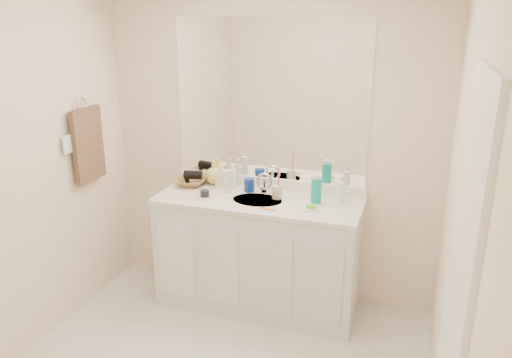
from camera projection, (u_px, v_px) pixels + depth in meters
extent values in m
cube|color=#FDE4C6|center=(269.00, 148.00, 3.82)|extent=(2.60, 0.02, 2.40)
cube|color=#FDE4C6|center=(3.00, 182.00, 3.04)|extent=(0.02, 2.60, 2.40)
cube|color=#FDE4C6|center=(460.00, 240.00, 2.26)|extent=(0.02, 2.60, 2.40)
cube|color=silver|center=(258.00, 255.00, 3.81)|extent=(1.50, 0.55, 0.85)
cube|color=white|center=(258.00, 201.00, 3.67)|extent=(1.52, 0.57, 0.03)
cube|color=white|center=(269.00, 183.00, 3.89)|extent=(1.52, 0.03, 0.08)
cylinder|color=beige|center=(257.00, 201.00, 3.66)|extent=(0.37, 0.37, 0.02)
cylinder|color=silver|center=(265.00, 185.00, 3.80)|extent=(0.02, 0.02, 0.11)
cube|color=white|center=(270.00, 101.00, 3.70)|extent=(1.48, 0.01, 1.20)
cylinder|color=navy|center=(249.00, 185.00, 3.81)|extent=(0.09, 0.09, 0.10)
cylinder|color=#C9BE8E|center=(277.00, 192.00, 3.67)|extent=(0.09, 0.09, 0.10)
cylinder|color=#FF4378|center=(279.00, 179.00, 3.63)|extent=(0.02, 0.04, 0.20)
cylinder|color=#0DA08C|center=(316.00, 191.00, 3.57)|extent=(0.09, 0.09, 0.18)
cylinder|color=white|center=(341.00, 192.00, 3.59)|extent=(0.07, 0.07, 0.15)
cube|color=white|center=(311.00, 209.00, 3.47)|extent=(0.12, 0.10, 0.01)
cube|color=#6BD534|center=(311.00, 206.00, 3.46)|extent=(0.08, 0.06, 0.02)
cube|color=orange|center=(268.00, 209.00, 3.47)|extent=(0.12, 0.04, 0.00)
cylinder|color=black|center=(205.00, 193.00, 3.71)|extent=(0.08, 0.08, 0.05)
cylinder|color=silver|center=(227.00, 181.00, 3.78)|extent=(0.06, 0.06, 0.17)
imported|color=white|center=(233.00, 175.00, 3.91)|extent=(0.07, 0.07, 0.19)
imported|color=beige|center=(220.00, 176.00, 3.90)|extent=(0.11, 0.11, 0.18)
imported|color=#EAED5C|center=(214.00, 172.00, 3.98)|extent=(0.16, 0.16, 0.19)
imported|color=olive|center=(191.00, 182.00, 3.96)|extent=(0.27, 0.27, 0.06)
cylinder|color=black|center=(193.00, 175.00, 3.93)|extent=(0.15, 0.10, 0.07)
torus|color=silver|center=(81.00, 105.00, 3.62)|extent=(0.01, 0.11, 0.11)
cube|color=#3D2B20|center=(88.00, 145.00, 3.70)|extent=(0.04, 0.32, 0.55)
cube|color=white|center=(67.00, 144.00, 3.51)|extent=(0.01, 0.08, 0.13)
cube|color=white|center=(455.00, 313.00, 2.05)|extent=(0.02, 0.82, 2.00)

